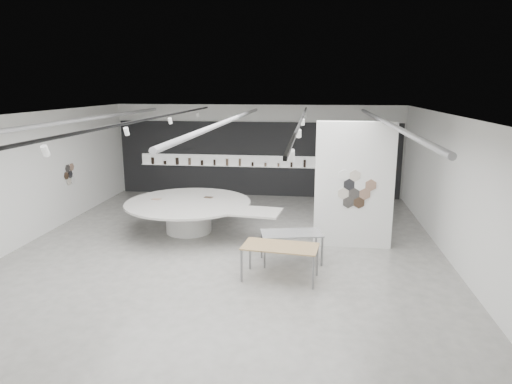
# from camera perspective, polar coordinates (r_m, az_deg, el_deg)

# --- Properties ---
(room) EXTENTS (12.02, 14.02, 3.82)m
(room) POSITION_cam_1_polar(r_m,az_deg,el_deg) (12.38, -4.23, 1.55)
(room) COLOR #9C9993
(room) RESTS_ON ground
(back_wall_display) EXTENTS (11.80, 0.27, 3.10)m
(back_wall_display) POSITION_cam_1_polar(r_m,az_deg,el_deg) (19.21, -0.07, 4.11)
(back_wall_display) COLOR black
(back_wall_display) RESTS_ON ground
(partition_column) EXTENTS (2.20, 0.38, 3.60)m
(partition_column) POSITION_cam_1_polar(r_m,az_deg,el_deg) (13.22, 12.13, 0.82)
(partition_column) COLOR white
(partition_column) RESTS_ON ground
(display_island) EXTENTS (5.26, 4.42, 1.01)m
(display_island) POSITION_cam_1_polar(r_m,az_deg,el_deg) (14.57, -8.17, -2.52)
(display_island) COLOR white
(display_island) RESTS_ON ground
(sample_table_wood) EXTENTS (1.88, 1.10, 0.84)m
(sample_table_wood) POSITION_cam_1_polar(r_m,az_deg,el_deg) (10.96, 3.04, -7.03)
(sample_table_wood) COLOR #A28153
(sample_table_wood) RESTS_ON ground
(sample_table_stone) EXTENTS (1.72, 1.12, 0.81)m
(sample_table_stone) POSITION_cam_1_polar(r_m,az_deg,el_deg) (12.01, 4.44, -5.40)
(sample_table_stone) COLOR gray
(sample_table_stone) RESTS_ON ground
(kitchen_counter) EXTENTS (1.65, 0.74, 1.27)m
(kitchen_counter) POSITION_cam_1_polar(r_m,az_deg,el_deg) (18.88, 10.24, 0.39)
(kitchen_counter) COLOR white
(kitchen_counter) RESTS_ON ground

